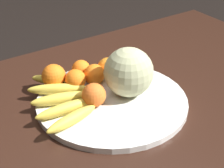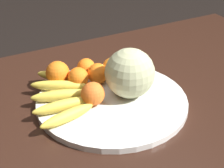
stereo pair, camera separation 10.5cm
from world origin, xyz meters
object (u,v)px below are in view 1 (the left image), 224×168
fruit_bowl (112,101)px  produce_tag (87,86)px  orange_back_right (108,68)px  melon (129,72)px  orange_back_left (94,95)px  banana_bunch (62,98)px  kitchen_table (133,126)px  orange_front_right (54,76)px  orange_mid_center (94,74)px  orange_top_small (75,80)px  orange_front_left (81,69)px

fruit_bowl → produce_tag: size_ratio=4.89×
fruit_bowl → orange_back_right: (0.06, 0.11, 0.04)m
melon → orange_back_left: melon is taller
melon → banana_bunch: 0.20m
kitchen_table → orange_front_right: bearing=136.9°
orange_front_right → orange_back_right: bearing=-13.7°
orange_mid_center → orange_back_left: 0.12m
orange_back_right → kitchen_table: bearing=-85.1°
kitchen_table → orange_back_left: orange_back_left is taller
orange_front_right → orange_top_small: size_ratio=1.16×
kitchen_table → banana_bunch: (-0.20, 0.07, 0.14)m
orange_front_right → fruit_bowl: bearing=-55.4°
banana_bunch → orange_front_left: size_ratio=5.13×
fruit_bowl → orange_back_left: (-0.06, 0.00, 0.04)m
banana_bunch → orange_back_right: 0.19m
orange_front_left → orange_front_right: 0.10m
fruit_bowl → orange_back_right: size_ratio=6.71×
kitchen_table → melon: (-0.02, 0.01, 0.19)m
kitchen_table → orange_mid_center: bearing=120.9°
orange_top_small → produce_tag: bearing=-14.0°
banana_bunch → produce_tag: bearing=-142.9°
orange_front_left → orange_front_right: orange_front_right is taller
kitchen_table → orange_front_left: bearing=115.6°
banana_bunch → orange_mid_center: (0.13, 0.04, 0.02)m
orange_top_small → produce_tag: (0.03, -0.01, -0.03)m
melon → produce_tag: melon is taller
fruit_bowl → orange_front_right: bearing=124.6°
kitchen_table → orange_mid_center: (-0.07, 0.11, 0.15)m
melon → orange_front_left: size_ratio=2.48×
orange_back_left → orange_back_right: 0.16m
banana_bunch → orange_front_right: size_ratio=4.12×
orange_front_left → fruit_bowl: bearing=-86.2°
melon → orange_front_right: size_ratio=1.99×
kitchen_table → orange_front_right: orange_front_right is taller
orange_front_left → banana_bunch: bearing=-140.1°
orange_front_right → produce_tag: 0.10m
produce_tag → orange_mid_center: bearing=-42.8°
orange_back_right → produce_tag: orange_back_right is taller
kitchen_table → produce_tag: (-0.10, 0.11, 0.12)m
kitchen_table → banana_bunch: banana_bunch is taller
orange_back_right → orange_top_small: 0.12m
fruit_bowl → orange_front_left: orange_front_left is taller
banana_bunch → orange_back_right: (0.19, 0.05, 0.02)m
orange_mid_center → orange_back_left: bearing=-121.9°
kitchen_table → orange_top_small: 0.23m
kitchen_table → orange_top_small: (-0.13, 0.12, 0.15)m
produce_tag → orange_top_small: bearing=118.6°
orange_front_right → orange_top_small: orange_front_right is taller
melon → orange_back_right: bearing=87.8°
orange_top_small → orange_front_left: bearing=46.5°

